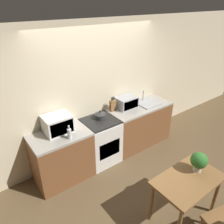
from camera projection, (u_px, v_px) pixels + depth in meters
name	position (u px, v px, depth m)	size (l,w,h in m)	color
ground_plane	(137.00, 179.00, 3.92)	(16.00, 16.00, 0.00)	brown
wall_back	(98.00, 92.00, 4.15)	(10.00, 0.06, 2.60)	beige
counter_left_run	(62.00, 157.00, 3.77)	(0.97, 0.62, 0.90)	brown
counter_right_run	(139.00, 125.00, 4.73)	(1.38, 0.62, 0.90)	brown
stove_range	(100.00, 141.00, 4.20)	(0.63, 0.62, 0.90)	silver
kettle	(100.00, 115.00, 4.02)	(0.21, 0.21, 0.17)	#2D2D2D
microwave	(58.00, 124.00, 3.59)	(0.45, 0.37, 0.29)	silver
bottle	(69.00, 133.00, 3.44)	(0.07, 0.07, 0.23)	silver
knife_block	(113.00, 105.00, 4.28)	(0.12, 0.07, 0.30)	brown
toaster_oven	(126.00, 102.00, 4.42)	(0.42, 0.32, 0.23)	#999BA0
sink_basin	(148.00, 102.00, 4.64)	(0.47, 0.44, 0.24)	#999BA0
dining_table	(187.00, 184.00, 2.98)	(0.97, 0.59, 0.72)	brown
potted_plant	(199.00, 161.00, 3.00)	(0.23, 0.23, 0.30)	beige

